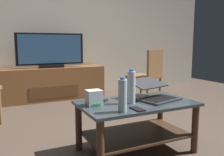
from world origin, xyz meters
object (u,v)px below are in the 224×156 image
Objects in this scene: router_box at (94,98)px; tv_remote at (100,99)px; cell_phone at (137,109)px; dining_chair at (148,73)px; laptop at (154,92)px; water_bottle_far at (131,87)px; media_cabinet at (52,84)px; television at (51,51)px; coffee_table at (136,118)px; water_bottle_near at (123,96)px.

tv_remote is at bearing 51.40° from router_box.
router_box reaches higher than cell_phone.
router_box is at bearing -137.21° from dining_chair.
water_bottle_far is at bearing -170.46° from laptop.
television is at bearing -90.00° from media_cabinet.
coffee_table is at bearing -172.15° from laptop.
television is (0.00, -0.02, 0.56)m from media_cabinet.
cell_phone is at bearing -94.97° from tv_remote.
television reaches higher than coffee_table.
dining_chair reaches higher than water_bottle_near.
router_box is 0.93× the size of cell_phone.
cell_phone is (-0.33, -0.24, -0.06)m from laptop.
tv_remote is at bearing -90.37° from television.
router_box is 0.34m from water_bottle_far.
router_box is 0.49× the size of water_bottle_near.
water_bottle_near is 0.28m from water_bottle_far.
router_box is (-0.38, 0.06, 0.21)m from coffee_table.
water_bottle_far is (-0.06, -0.02, 0.29)m from coffee_table.
television reaches higher than water_bottle_near.
coffee_table is 1.82m from dining_chair.
tv_remote is at bearing 159.03° from laptop.
water_bottle_near is (0.12, -0.28, 0.06)m from router_box.
laptop is 0.41m from cell_phone.
media_cabinet is 2.09× the size of dining_chair.
water_bottle_far reaches higher than media_cabinet.
cell_phone is (-0.12, -0.21, 0.15)m from coffee_table.
tv_remote is (-0.01, -2.15, -0.37)m from television.
television is 2.59m from water_bottle_near.
television reaches higher than water_bottle_far.
water_bottle_near reaches higher than tv_remote.
television is 2.61m from cell_phone.
water_bottle_far is (0.19, 0.20, 0.02)m from water_bottle_near.
television is 8.65× the size of router_box.
laptop is at bearing -122.57° from dining_chair.
router_box is at bearing -151.87° from tv_remote.
tv_remote is at bearing 90.53° from water_bottle_near.
router_box is at bearing 131.24° from cell_phone.
cell_phone is (0.13, -2.58, -0.37)m from television.
water_bottle_near is at bearing -129.52° from dining_chair.
cell_phone is (0.26, -0.27, -0.06)m from router_box.
media_cabinet is 1.61× the size of television.
cell_phone is at bearing 2.04° from water_bottle_near.
television is at bearing 94.43° from water_bottle_far.
television reaches higher than cell_phone.
coffee_table is 3.39× the size of water_bottle_far.
media_cabinet is 2.62m from water_bottle_near.
water_bottle_near reaches higher than coffee_table.
media_cabinet reaches higher than coffee_table.
coffee_table is 2.43m from television.
tv_remote reaches higher than cell_phone.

